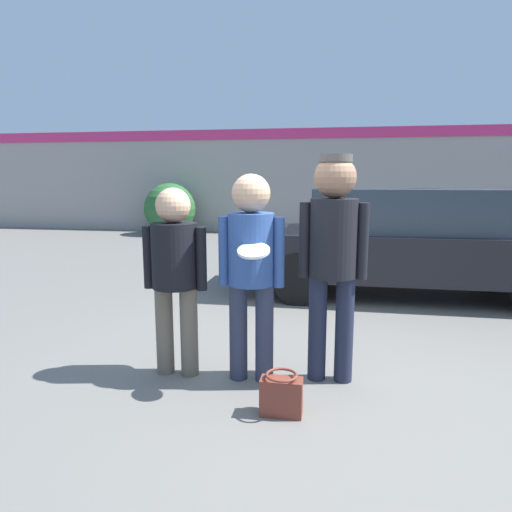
{
  "coord_description": "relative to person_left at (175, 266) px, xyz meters",
  "views": [
    {
      "loc": [
        0.35,
        -3.65,
        1.68
      ],
      "look_at": [
        -0.32,
        0.14,
        1.02
      ],
      "focal_mm": 32.0,
      "sensor_mm": 36.0,
      "label": 1
    }
  ],
  "objects": [
    {
      "name": "ground_plane",
      "position": [
        0.97,
        0.09,
        -0.95
      ],
      "size": [
        56.0,
        56.0,
        0.0
      ],
      "primitive_type": "plane",
      "color": "#66635E"
    },
    {
      "name": "storefront_building",
      "position": [
        0.97,
        10.31,
        0.63
      ],
      "size": [
        24.0,
        0.22,
        3.1
      ],
      "color": "gray",
      "rests_on": "ground"
    },
    {
      "name": "person_right",
      "position": [
        1.3,
        0.1,
        0.19
      ],
      "size": [
        0.55,
        0.38,
        1.86
      ],
      "color": "#1E2338",
      "rests_on": "ground"
    },
    {
      "name": "parked_car_near",
      "position": [
        2.3,
        3.17,
        -0.18
      ],
      "size": [
        4.77,
        1.81,
        1.53
      ],
      "color": "black",
      "rests_on": "ground"
    },
    {
      "name": "handbag",
      "position": [
        0.96,
        -0.54,
        -0.8
      ],
      "size": [
        0.3,
        0.23,
        0.31
      ],
      "color": "brown",
      "rests_on": "ground"
    },
    {
      "name": "shrub",
      "position": [
        -3.57,
        9.36,
        -0.19
      ],
      "size": [
        1.52,
        1.52,
        1.52
      ],
      "color": "#285B2D",
      "rests_on": "ground"
    },
    {
      "name": "person_left",
      "position": [
        0.0,
        0.0,
        0.0
      ],
      "size": [
        0.55,
        0.38,
        1.6
      ],
      "color": "#665B4C",
      "rests_on": "ground"
    },
    {
      "name": "person_middle_with_frisbee",
      "position": [
        0.65,
        -0.0,
        0.08
      ],
      "size": [
        0.54,
        0.56,
        1.71
      ],
      "color": "#2D3347",
      "rests_on": "ground"
    }
  ]
}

